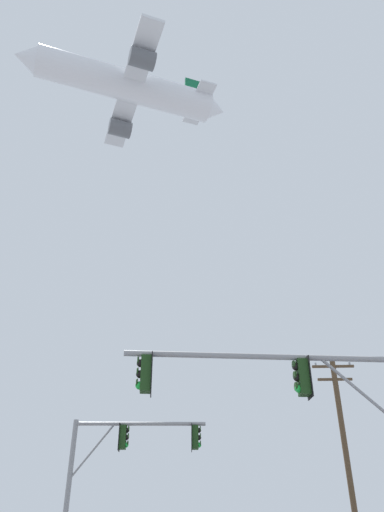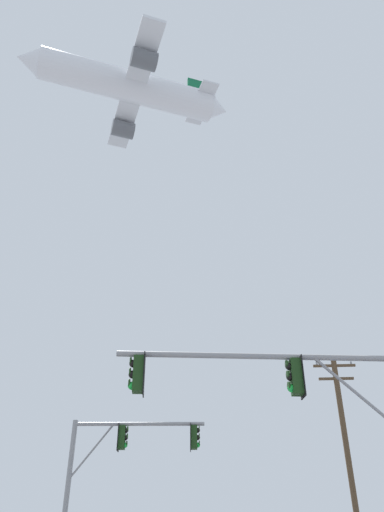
{
  "view_description": "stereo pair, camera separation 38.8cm",
  "coord_description": "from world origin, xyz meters",
  "px_view_note": "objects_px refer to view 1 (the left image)",
  "views": [
    {
      "loc": [
        -0.07,
        -4.36,
        1.71
      ],
      "look_at": [
        -1.01,
        19.14,
        15.72
      ],
      "focal_mm": 34.87,
      "sensor_mm": 36.0,
      "label": 1
    },
    {
      "loc": [
        0.32,
        -4.34,
        1.71
      ],
      "look_at": [
        -1.01,
        19.14,
        15.72
      ],
      "focal_mm": 34.87,
      "sensor_mm": 36.0,
      "label": 2
    }
  ],
  "objects_px": {
    "airplane": "(126,86)",
    "signal_pole_far": "(118,462)",
    "signal_pole_near": "(311,409)",
    "utility_pole": "(347,457)"
  },
  "relations": [
    {
      "from": "signal_pole_near",
      "to": "utility_pole",
      "type": "relative_size",
      "value": 0.68
    },
    {
      "from": "signal_pole_far",
      "to": "airplane",
      "type": "height_order",
      "value": "airplane"
    },
    {
      "from": "signal_pole_near",
      "to": "airplane",
      "type": "xyz_separation_m",
      "value": [
        -11.78,
        27.12,
        44.14
      ]
    },
    {
      "from": "signal_pole_near",
      "to": "signal_pole_far",
      "type": "height_order",
      "value": "signal_pole_far"
    },
    {
      "from": "signal_pole_near",
      "to": "signal_pole_far",
      "type": "distance_m",
      "value": 10.22
    },
    {
      "from": "airplane",
      "to": "signal_pole_far",
      "type": "bearing_deg",
      "value": -73.48
    },
    {
      "from": "utility_pole",
      "to": "airplane",
      "type": "height_order",
      "value": "airplane"
    },
    {
      "from": "signal_pole_far",
      "to": "utility_pole",
      "type": "bearing_deg",
      "value": 27.76
    },
    {
      "from": "signal_pole_near",
      "to": "airplane",
      "type": "height_order",
      "value": "airplane"
    },
    {
      "from": "signal_pole_far",
      "to": "airplane",
      "type": "xyz_separation_m",
      "value": [
        -5.62,
        18.96,
        44.14
      ]
    }
  ]
}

